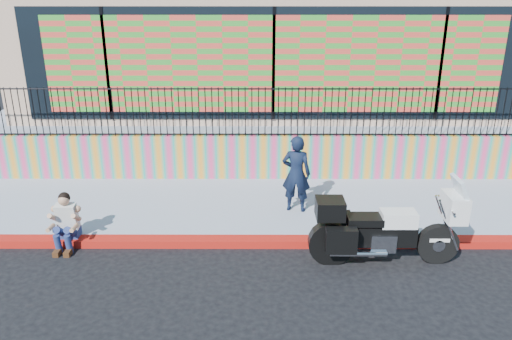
{
  "coord_description": "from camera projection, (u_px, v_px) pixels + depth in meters",
  "views": [
    {
      "loc": [
        -0.41,
        -8.54,
        4.7
      ],
      "look_at": [
        -0.44,
        1.2,
        1.11
      ],
      "focal_mm": 35.0,
      "sensor_mm": 36.0,
      "label": 1
    }
  ],
  "objects": [
    {
      "name": "ground",
      "position": [
        278.0,
        245.0,
        9.63
      ],
      "size": [
        90.0,
        90.0,
        0.0
      ],
      "primitive_type": "plane",
      "color": "black",
      "rests_on": "ground"
    },
    {
      "name": "red_curb",
      "position": [
        278.0,
        242.0,
        9.61
      ],
      "size": [
        16.0,
        0.3,
        0.15
      ],
      "primitive_type": "cube",
      "color": "#B1200C",
      "rests_on": "ground"
    },
    {
      "name": "sidewalk",
      "position": [
        275.0,
        206.0,
        11.16
      ],
      "size": [
        16.0,
        3.0,
        0.15
      ],
      "primitive_type": "cube",
      "color": "#939CB1",
      "rests_on": "ground"
    },
    {
      "name": "mural_wall",
      "position": [
        274.0,
        157.0,
        12.44
      ],
      "size": [
        16.0,
        0.2,
        1.1
      ],
      "primitive_type": "cube",
      "color": "#EC3E7B",
      "rests_on": "sidewalk"
    },
    {
      "name": "metal_fence",
      "position": [
        274.0,
        112.0,
        12.04
      ],
      "size": [
        15.8,
        0.04,
        1.2
      ],
      "primitive_type": null,
      "color": "black",
      "rests_on": "mural_wall"
    },
    {
      "name": "elevated_platform",
      "position": [
        269.0,
        112.0,
        17.25
      ],
      "size": [
        16.0,
        10.0,
        1.25
      ],
      "primitive_type": "cube",
      "color": "#939CB1",
      "rests_on": "ground"
    },
    {
      "name": "storefront_building",
      "position": [
        270.0,
        34.0,
        16.14
      ],
      "size": [
        14.0,
        8.06,
        4.0
      ],
      "color": "tan",
      "rests_on": "elevated_platform"
    },
    {
      "name": "police_motorcycle",
      "position": [
        383.0,
        228.0,
        8.81
      ],
      "size": [
        2.64,
        0.87,
        1.64
      ],
      "color": "black",
      "rests_on": "ground"
    },
    {
      "name": "police_officer",
      "position": [
        296.0,
        174.0,
        10.52
      ],
      "size": [
        0.67,
        0.51,
        1.67
      ],
      "primitive_type": "imported",
      "rotation": [
        0.0,
        0.0,
        2.95
      ],
      "color": "black",
      "rests_on": "sidewalk"
    },
    {
      "name": "seated_man",
      "position": [
        65.0,
        227.0,
        9.38
      ],
      "size": [
        0.54,
        0.71,
        1.06
      ],
      "color": "navy",
      "rests_on": "ground"
    }
  ]
}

